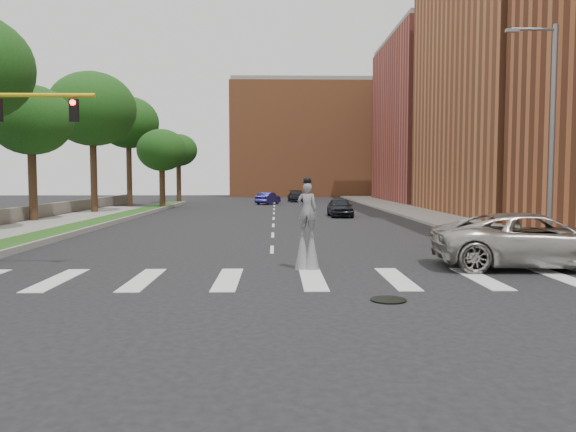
# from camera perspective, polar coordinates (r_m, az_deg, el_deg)

# --- Properties ---
(ground_plane) EXTENTS (160.00, 160.00, 0.00)m
(ground_plane) POSITION_cam_1_polar(r_m,az_deg,el_deg) (16.17, -1.83, -7.10)
(ground_plane) COLOR black
(ground_plane) RESTS_ON ground
(grass_median) EXTENTS (2.00, 60.00, 0.25)m
(grass_median) POSITION_cam_1_polar(r_m,az_deg,el_deg) (37.84, -19.20, -0.75)
(grass_median) COLOR #1D4814
(grass_median) RESTS_ON ground
(median_curb) EXTENTS (0.20, 60.00, 0.28)m
(median_curb) POSITION_cam_1_polar(r_m,az_deg,el_deg) (37.53, -17.68, -0.73)
(median_curb) COLOR gray
(median_curb) RESTS_ON ground
(sidewalk_right) EXTENTS (5.00, 90.00, 0.18)m
(sidewalk_right) POSITION_cam_1_polar(r_m,az_deg,el_deg) (42.80, 15.51, -0.20)
(sidewalk_right) COLOR gray
(sidewalk_right) RESTS_ON ground
(stone_wall) EXTENTS (0.50, 56.00, 1.10)m
(stone_wall) POSITION_cam_1_polar(r_m,az_deg,el_deg) (41.66, -25.58, 0.08)
(stone_wall) COLOR #5F5951
(stone_wall) RESTS_ON ground
(manhole) EXTENTS (0.90, 0.90, 0.04)m
(manhole) POSITION_cam_1_polar(r_m,az_deg,el_deg) (14.49, 10.16, -8.39)
(manhole) COLOR black
(manhole) RESTS_ON ground
(building_mid) EXTENTS (16.00, 22.00, 24.00)m
(building_mid) POSITION_cam_1_polar(r_m,az_deg,el_deg) (51.57, 24.55, 13.57)
(building_mid) COLOR #AE5F36
(building_mid) RESTS_ON ground
(building_far) EXTENTS (16.00, 22.00, 20.00)m
(building_far) POSITION_cam_1_polar(r_m,az_deg,el_deg) (73.52, 16.25, 9.22)
(building_far) COLOR #AB493F
(building_far) RESTS_ON ground
(building_backdrop) EXTENTS (26.00, 14.00, 18.00)m
(building_backdrop) POSITION_cam_1_polar(r_m,az_deg,el_deg) (94.23, 2.33, 7.58)
(building_backdrop) COLOR #AE5F36
(building_backdrop) RESTS_ON ground
(streetlight) EXTENTS (2.05, 0.20, 9.00)m
(streetlight) POSITION_cam_1_polar(r_m,az_deg,el_deg) (24.43, 25.08, 7.81)
(streetlight) COLOR slate
(streetlight) RESTS_ON ground
(stilt_performer) EXTENTS (0.83, 0.59, 3.11)m
(stilt_performer) POSITION_cam_1_polar(r_m,az_deg,el_deg) (18.82, 1.95, -1.66)
(stilt_performer) COLOR #372316
(stilt_performer) RESTS_ON ground
(suv_crossing) EXTENTS (6.99, 3.65, 1.88)m
(suv_crossing) POSITION_cam_1_polar(r_m,az_deg,el_deg) (20.95, 23.72, -2.29)
(suv_crossing) COLOR #A9A7A0
(suv_crossing) RESTS_ON ground
(car_near) EXTENTS (1.83, 4.36, 1.47)m
(car_near) POSITION_cam_1_polar(r_m,az_deg,el_deg) (44.04, 5.30, 0.89)
(car_near) COLOR black
(car_near) RESTS_ON ground
(car_mid) EXTENTS (2.92, 4.36, 1.36)m
(car_mid) POSITION_cam_1_polar(r_m,az_deg,el_deg) (63.62, -2.04, 1.81)
(car_mid) COLOR navy
(car_mid) RESTS_ON ground
(car_far) EXTENTS (2.31, 5.04, 1.43)m
(car_far) POSITION_cam_1_polar(r_m,az_deg,el_deg) (70.37, 0.88, 2.05)
(car_far) COLOR black
(car_far) RESTS_ON ground
(tree_3) EXTENTS (5.50, 5.50, 9.25)m
(tree_3) POSITION_cam_1_polar(r_m,az_deg,el_deg) (41.77, -24.68, 8.79)
(tree_3) COLOR #372316
(tree_3) RESTS_ON ground
(tree_4) EXTENTS (7.21, 7.21, 11.80)m
(tree_4) POSITION_cam_1_polar(r_m,az_deg,el_deg) (50.06, -19.27, 10.19)
(tree_4) COLOR #372316
(tree_4) RESTS_ON ground
(tree_5) EXTENTS (6.29, 6.29, 11.41)m
(tree_5) POSITION_cam_1_polar(r_m,az_deg,el_deg) (61.11, -15.92, 9.08)
(tree_5) COLOR #372316
(tree_5) RESTS_ON ground
(tree_6) EXTENTS (4.76, 4.76, 7.72)m
(tree_6) POSITION_cam_1_polar(r_m,az_deg,el_deg) (55.81, -12.71, 6.50)
(tree_6) COLOR #372316
(tree_6) RESTS_ON ground
(tree_7) EXTENTS (4.49, 4.49, 8.18)m
(tree_7) POSITION_cam_1_polar(r_m,az_deg,el_deg) (68.14, -11.08, 6.52)
(tree_7) COLOR #372316
(tree_7) RESTS_ON ground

